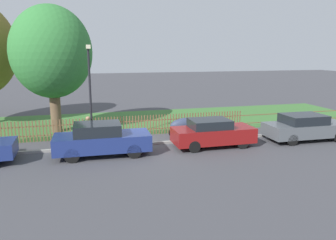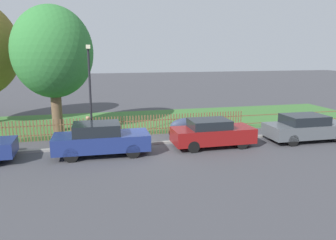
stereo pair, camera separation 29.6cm
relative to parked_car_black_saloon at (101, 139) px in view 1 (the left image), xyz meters
The scene contains 11 objects.
ground_plane 2.27m from the parked_car_black_saloon, 30.33° to the left, with size 120.00×120.00×0.00m, color #424247.
kerb_stone 2.30m from the parked_car_black_saloon, 32.59° to the left, with size 34.68×0.20×0.12m, color gray.
grass_strip 7.42m from the parked_car_black_saloon, 75.51° to the left, with size 34.68×7.80×0.01m, color #3D7033.
park_fence 3.75m from the parked_car_black_saloon, 60.45° to the left, with size 34.68×0.05×1.14m.
parked_car_black_saloon is the anchor object (origin of this frame).
parked_car_navy_estate 5.44m from the parked_car_black_saloon, ahead, with size 4.05×1.66×1.40m.
parked_car_red_compact 10.77m from the parked_car_black_saloon, ahead, with size 4.45×1.85×1.40m.
covered_motorcycle 5.25m from the parked_car_black_saloon, 23.00° to the left, with size 2.10×0.81×1.13m.
tree_behind_motorcycle 6.96m from the parked_car_black_saloon, 113.48° to the left, with size 4.55×4.55×7.28m.
pedestrian_near_fence 1.76m from the parked_car_black_saloon, 107.71° to the left, with size 0.42×0.42×1.54m.
street_lamp 3.05m from the parked_car_black_saloon, 101.08° to the left, with size 0.20×0.79×4.99m.
Camera 1 is at (-2.58, -15.78, 4.64)m, focal length 35.00 mm.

